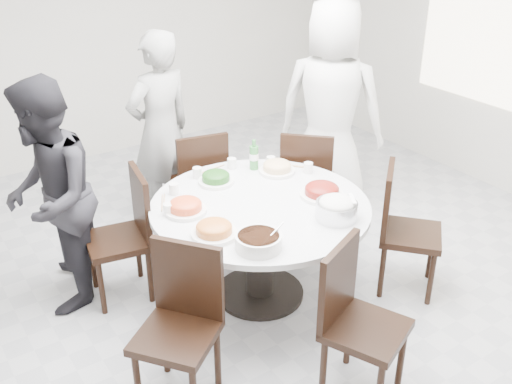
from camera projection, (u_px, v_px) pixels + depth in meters
floor at (243, 286)px, 4.49m from camera, size 6.00×6.00×0.01m
wall_back at (81, 28)px, 6.07m from camera, size 6.00×0.01×2.80m
dining_table at (260, 251)px, 4.23m from camera, size 1.50×1.50×0.75m
chair_ne at (308, 180)px, 5.02m from camera, size 0.59×0.59×0.95m
chair_n at (197, 182)px, 5.00m from camera, size 0.50×0.50×0.95m
chair_nw at (117, 238)px, 4.19m from camera, size 0.49×0.49×0.95m
chair_sw at (176, 333)px, 3.29m from camera, size 0.59×0.59×0.95m
chair_s at (367, 327)px, 3.34m from camera, size 0.55×0.55×0.95m
chair_se at (411, 232)px, 4.27m from camera, size 0.59×0.59×0.95m
diner_right at (331, 109)px, 5.19m from camera, size 1.05×1.11×1.91m
diner_middle at (161, 131)px, 5.00m from camera, size 0.68×0.51×1.69m
diner_left at (50, 198)px, 3.99m from camera, size 0.88×0.97×1.64m
dish_greens at (216, 179)px, 4.33m from camera, size 0.26×0.26×0.07m
dish_pale at (277, 168)px, 4.49m from camera, size 0.27×0.27×0.07m
dish_orange at (185, 207)px, 3.94m from camera, size 0.28×0.28×0.08m
dish_redbrown at (322, 192)px, 4.14m from camera, size 0.30×0.30×0.08m
dish_tofu at (214, 230)px, 3.67m from camera, size 0.29×0.29×0.07m
rice_bowl at (336, 211)px, 3.86m from camera, size 0.27×0.27×0.12m
soup_bowl at (258, 242)px, 3.55m from camera, size 0.28×0.28×0.09m
beverage_bottle at (254, 155)px, 4.51m from camera, size 0.07×0.07×0.24m
tea_cups at (209, 167)px, 4.50m from camera, size 0.07×0.07×0.08m
chopsticks at (213, 169)px, 4.55m from camera, size 0.24×0.04×0.01m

